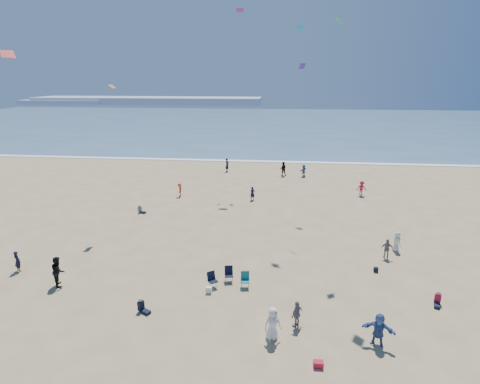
# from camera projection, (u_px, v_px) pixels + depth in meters

# --- Properties ---
(ocean) EXTENTS (220.00, 100.00, 0.06)m
(ocean) POSITION_uv_depth(u_px,v_px,m) (265.00, 123.00, 105.75)
(ocean) COLOR #476B84
(ocean) RESTS_ON ground
(surf_line) EXTENTS (220.00, 1.20, 0.08)m
(surf_line) POSITION_uv_depth(u_px,v_px,m) (252.00, 161.00, 58.22)
(surf_line) COLOR white
(surf_line) RESTS_ON ground
(headland_far) EXTENTS (110.00, 20.00, 3.20)m
(headland_far) POSITION_uv_depth(u_px,v_px,m) (148.00, 101.00, 182.50)
(headland_far) COLOR #7A8EA8
(headland_far) RESTS_ON ground
(headland_near) EXTENTS (40.00, 14.00, 2.00)m
(headland_near) POSITION_uv_depth(u_px,v_px,m) (65.00, 102.00, 181.87)
(headland_near) COLOR #7A8EA8
(headland_near) RESTS_ON ground
(standing_flyers) EXTENTS (31.48, 46.22, 1.93)m
(standing_flyers) POSITION_uv_depth(u_px,v_px,m) (262.00, 225.00, 30.88)
(standing_flyers) COLOR black
(standing_flyers) RESTS_ON ground
(seated_group) EXTENTS (23.46, 29.34, 0.84)m
(seated_group) POSITION_uv_depth(u_px,v_px,m) (217.00, 315.00, 19.99)
(seated_group) COLOR white
(seated_group) RESTS_ON ground
(chair_cluster) EXTENTS (2.75, 1.57, 1.00)m
(chair_cluster) POSITION_uv_depth(u_px,v_px,m) (229.00, 278.00, 23.43)
(chair_cluster) COLOR black
(chair_cluster) RESTS_ON ground
(white_tote) EXTENTS (0.35, 0.20, 0.40)m
(white_tote) POSITION_uv_depth(u_px,v_px,m) (209.00, 290.00, 22.70)
(white_tote) COLOR white
(white_tote) RESTS_ON ground
(black_backpack) EXTENTS (0.30, 0.22, 0.38)m
(black_backpack) POSITION_uv_depth(u_px,v_px,m) (243.00, 278.00, 24.04)
(black_backpack) COLOR black
(black_backpack) RESTS_ON ground
(cooler) EXTENTS (0.45, 0.30, 0.30)m
(cooler) POSITION_uv_depth(u_px,v_px,m) (318.00, 364.00, 16.91)
(cooler) COLOR #B2192F
(cooler) RESTS_ON ground
(navy_bag) EXTENTS (0.28, 0.18, 0.34)m
(navy_bag) POSITION_uv_depth(u_px,v_px,m) (376.00, 270.00, 25.17)
(navy_bag) COLOR black
(navy_bag) RESTS_ON ground
(kites_aloft) EXTENTS (45.50, 41.64, 26.54)m
(kites_aloft) POSITION_uv_depth(u_px,v_px,m) (360.00, 38.00, 22.29)
(kites_aloft) COLOR #792290
(kites_aloft) RESTS_ON ground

